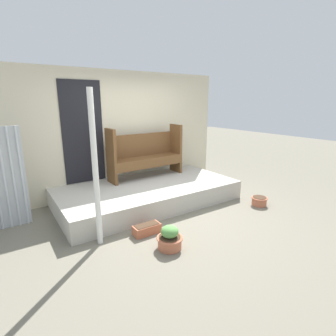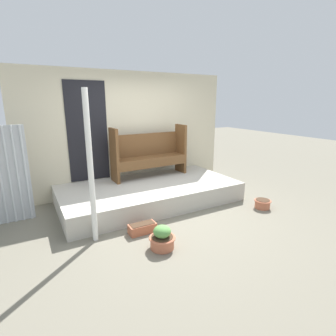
{
  "view_description": "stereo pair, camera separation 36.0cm",
  "coord_description": "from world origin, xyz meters",
  "px_view_note": "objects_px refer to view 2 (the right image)",
  "views": [
    {
      "loc": [
        -2.43,
        -3.47,
        1.98
      ],
      "look_at": [
        0.1,
        0.31,
        0.81
      ],
      "focal_mm": 28.0,
      "sensor_mm": 36.0,
      "label": 1
    },
    {
      "loc": [
        -2.12,
        -3.66,
        1.98
      ],
      "look_at": [
        0.1,
        0.31,
        0.81
      ],
      "focal_mm": 28.0,
      "sensor_mm": 36.0,
      "label": 2
    }
  ],
  "objects_px": {
    "bench": "(149,152)",
    "flower_pot_middle": "(262,203)",
    "support_post": "(90,169)",
    "flower_pot_left": "(162,238)",
    "planter_box_rect": "(142,228)"
  },
  "relations": [
    {
      "from": "support_post",
      "to": "flower_pot_middle",
      "type": "height_order",
      "value": "support_post"
    },
    {
      "from": "flower_pot_left",
      "to": "flower_pot_middle",
      "type": "height_order",
      "value": "flower_pot_left"
    },
    {
      "from": "bench",
      "to": "planter_box_rect",
      "type": "bearing_deg",
      "value": -120.83
    },
    {
      "from": "support_post",
      "to": "planter_box_rect",
      "type": "xyz_separation_m",
      "value": [
        0.69,
        -0.15,
        -1.0
      ]
    },
    {
      "from": "bench",
      "to": "flower_pot_middle",
      "type": "xyz_separation_m",
      "value": [
        1.47,
        -1.9,
        -0.81
      ]
    },
    {
      "from": "flower_pot_middle",
      "to": "planter_box_rect",
      "type": "relative_size",
      "value": 0.76
    },
    {
      "from": "flower_pot_middle",
      "to": "support_post",
      "type": "bearing_deg",
      "value": 173.02
    },
    {
      "from": "bench",
      "to": "flower_pot_left",
      "type": "xyz_separation_m",
      "value": [
        -0.86,
        -2.21,
        -0.76
      ]
    },
    {
      "from": "support_post",
      "to": "bench",
      "type": "relative_size",
      "value": 1.28
    },
    {
      "from": "bench",
      "to": "flower_pot_left",
      "type": "bearing_deg",
      "value": -113.24
    },
    {
      "from": "bench",
      "to": "flower_pot_left",
      "type": "relative_size",
      "value": 4.53
    },
    {
      "from": "planter_box_rect",
      "to": "support_post",
      "type": "bearing_deg",
      "value": 168.04
    },
    {
      "from": "bench",
      "to": "flower_pot_middle",
      "type": "height_order",
      "value": "bench"
    },
    {
      "from": "bench",
      "to": "flower_pot_middle",
      "type": "relative_size",
      "value": 5.27
    },
    {
      "from": "support_post",
      "to": "flower_pot_left",
      "type": "xyz_separation_m",
      "value": [
        0.75,
        -0.68,
        -0.93
      ]
    }
  ]
}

